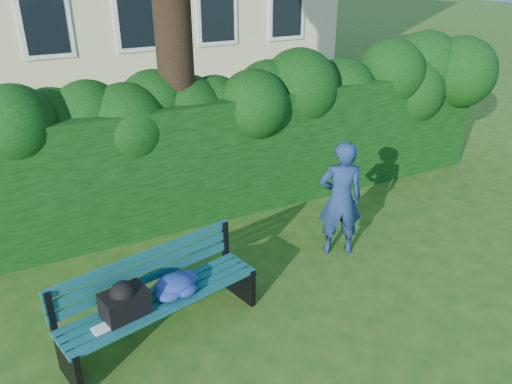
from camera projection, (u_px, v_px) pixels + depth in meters
ground at (279, 280)px, 6.15m from camera, size 80.00×80.00×0.00m
hedge at (207, 155)px, 7.54m from camera, size 10.00×1.00×1.80m
park_bench at (155, 295)px, 5.05m from camera, size 2.18×1.01×0.89m
man_reading at (340, 199)px, 6.44m from camera, size 0.67×0.58×1.57m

